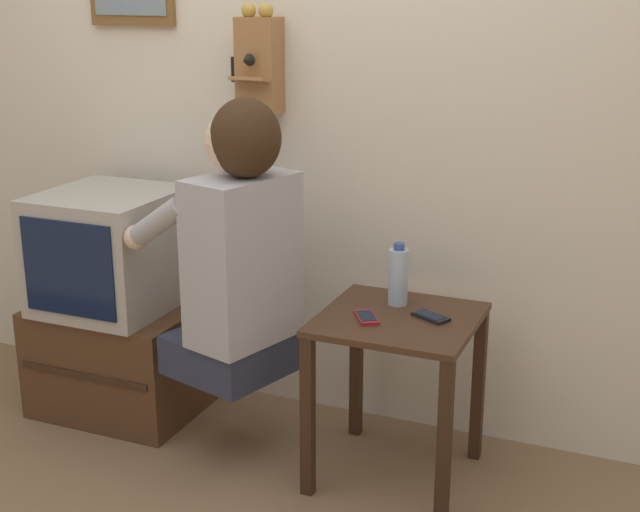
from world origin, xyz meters
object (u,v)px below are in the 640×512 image
at_px(wall_phone_antique, 259,63).
at_px(cell_phone_held, 367,317).
at_px(television, 110,250).
at_px(person, 237,245).
at_px(water_bottle, 398,276).
at_px(cell_phone_spare, 431,316).

distance_m(wall_phone_antique, cell_phone_held, 1.03).
bearing_deg(television, wall_phone_antique, 28.13).
relative_size(television, wall_phone_antique, 0.66).
xyz_separation_m(person, water_bottle, (0.50, 0.21, -0.11)).
xyz_separation_m(television, water_bottle, (1.13, 0.05, 0.03)).
relative_size(television, water_bottle, 2.37).
relative_size(cell_phone_held, cell_phone_spare, 0.99).
distance_m(person, cell_phone_held, 0.49).
relative_size(wall_phone_antique, cell_phone_held, 5.58).
height_order(person, television, person).
bearing_deg(wall_phone_antique, television, -151.87).
distance_m(television, cell_phone_held, 1.09).
relative_size(cell_phone_held, water_bottle, 0.64).
bearing_deg(cell_phone_spare, television, 114.68).
bearing_deg(person, television, 92.56).
bearing_deg(cell_phone_held, person, 152.10).
distance_m(cell_phone_spare, water_bottle, 0.19).
relative_size(person, water_bottle, 4.49).
xyz_separation_m(person, cell_phone_held, (0.45, 0.04, -0.20)).
xyz_separation_m(person, cell_phone_spare, (0.64, 0.12, -0.20)).
xyz_separation_m(wall_phone_antique, water_bottle, (0.62, -0.22, -0.66)).
xyz_separation_m(television, cell_phone_spare, (1.27, -0.04, -0.07)).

